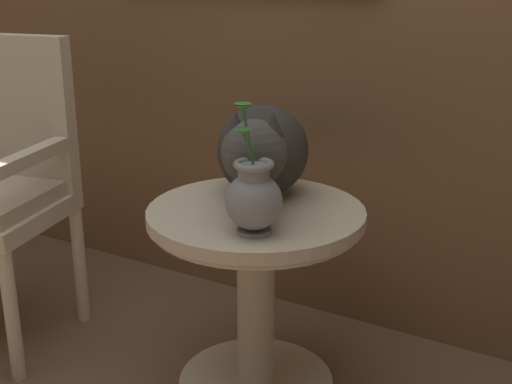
# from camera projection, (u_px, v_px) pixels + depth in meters

# --- Properties ---
(wicker_side_table) EXTENTS (0.62, 0.62, 0.58)m
(wicker_side_table) POSITION_uv_depth(u_px,v_px,m) (256.00, 267.00, 2.01)
(wicker_side_table) COLOR beige
(wicker_side_table) RESTS_ON ground_plane
(cat) EXTENTS (0.36, 0.58, 0.29)m
(cat) POSITION_uv_depth(u_px,v_px,m) (261.00, 151.00, 2.00)
(cat) COLOR #33302D
(cat) RESTS_ON wicker_side_table
(pewter_vase_with_ivy) EXTENTS (0.15, 0.15, 0.33)m
(pewter_vase_with_ivy) POSITION_uv_depth(u_px,v_px,m) (253.00, 196.00, 1.75)
(pewter_vase_with_ivy) COLOR gray
(pewter_vase_with_ivy) RESTS_ON wicker_side_table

